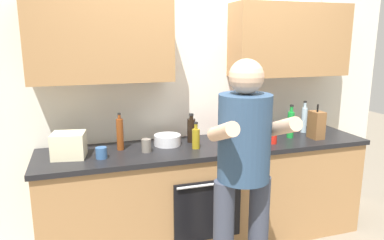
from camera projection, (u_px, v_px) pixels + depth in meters
name	position (u px, v px, depth m)	size (l,w,h in m)	color
ground_plane	(208.00, 239.00, 3.29)	(12.00, 12.00, 0.00)	#756B5B
back_wall_unit	(199.00, 73.00, 3.22)	(4.00, 0.38, 2.50)	silver
counter	(208.00, 193.00, 3.19)	(2.84, 0.67, 0.90)	#A37547
person_standing	(244.00, 165.00, 2.34)	(0.49, 0.45, 1.67)	#383D4C
bottle_hotsauce	(273.00, 134.00, 3.11)	(0.07, 0.07, 0.20)	red
bottle_oil	(196.00, 138.00, 2.97)	(0.06, 0.06, 0.22)	olive
bottle_soy	(191.00, 130.00, 3.15)	(0.07, 0.07, 0.26)	black
bottle_vinegar	(120.00, 134.00, 2.92)	(0.06, 0.06, 0.31)	brown
bottle_water	(304.00, 119.00, 3.47)	(0.05, 0.05, 0.31)	silver
bottle_soda	(291.00, 124.00, 3.29)	(0.06, 0.06, 0.31)	#198C33
cup_stoneware	(146.00, 145.00, 2.88)	(0.08, 0.08, 0.11)	slate
cup_tea	(101.00, 153.00, 2.73)	(0.09, 0.09, 0.09)	#33598C
mixing_bowl	(167.00, 140.00, 3.07)	(0.23, 0.23, 0.09)	silver
knife_block	(316.00, 125.00, 3.26)	(0.10, 0.14, 0.31)	brown
grocery_bag_rice	(69.00, 145.00, 2.74)	(0.24, 0.21, 0.19)	beige
grocery_bag_crisps	(232.00, 130.00, 3.20)	(0.17, 0.20, 0.19)	red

